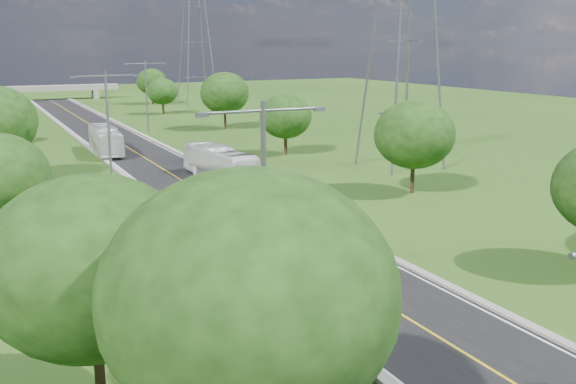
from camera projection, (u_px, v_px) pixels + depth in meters
name	position (u px, v px, depth m)	size (l,w,h in m)	color
ground	(138.00, 154.00, 73.44)	(260.00, 260.00, 0.00)	#264814
road	(126.00, 146.00, 78.65)	(8.00, 150.00, 0.06)	black
curb_left	(90.00, 148.00, 76.78)	(0.50, 150.00, 0.22)	gray
curb_right	(159.00, 143.00, 80.50)	(0.50, 150.00, 0.22)	gray
speed_limit_sign	(257.00, 169.00, 56.20)	(0.55, 0.09, 2.40)	slate
overpass	(49.00, 89.00, 142.50)	(30.00, 3.00, 3.20)	gray
streetlight_near_left	(264.00, 195.00, 27.71)	(5.90, 0.25, 10.00)	slate
streetlight_mid_left	(108.00, 118.00, 56.42)	(5.90, 0.25, 10.00)	slate
streetlight_far_right	(146.00, 90.00, 90.38)	(5.90, 0.25, 10.00)	slate
power_tower_near	(404.00, 26.00, 62.51)	(9.00, 6.40, 28.00)	slate
power_tower_far	(195.00, 35.00, 129.51)	(9.00, 6.40, 28.00)	slate
tree_la	(92.00, 266.00, 20.88)	(7.14, 7.14, 8.30)	black
tree_lf	(249.00, 296.00, 16.83)	(7.98, 7.98, 9.28)	black
tree_rb	(414.00, 135.00, 53.23)	(6.72, 6.72, 7.82)	black
tree_rc	(286.00, 116.00, 72.07)	(5.88, 5.88, 6.84)	black
tree_rd	(225.00, 93.00, 93.62)	(7.14, 7.14, 8.30)	black
tree_re	(162.00, 91.00, 113.68)	(5.46, 5.46, 6.35)	black
tree_rf	(152.00, 82.00, 132.48)	(6.30, 6.30, 7.33)	black
bus_outbound	(220.00, 164.00, 58.71)	(2.60, 11.13, 3.10)	white
bus_inbound	(105.00, 140.00, 73.16)	(2.59, 11.06, 3.08)	white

